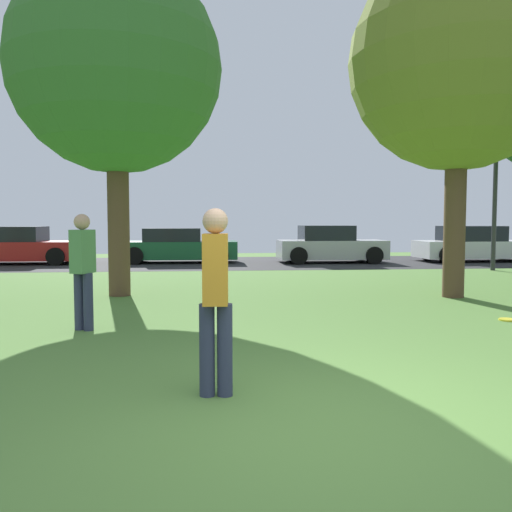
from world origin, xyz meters
name	(u,v)px	position (x,y,z in m)	size (l,w,h in m)	color
ground_plane	(326,425)	(0.00, 0.00, 0.00)	(44.00, 44.00, 0.00)	#547F38
road_strip	(231,263)	(0.00, 16.00, 0.00)	(44.00, 6.40, 0.01)	#28282B
oak_tree_left	(459,62)	(4.18, 6.58, 4.79)	(4.42, 4.42, 7.02)	brown
maple_tree_far	(116,68)	(-2.76, 7.45, 4.73)	(4.37, 4.37, 6.94)	brown
person_thrower	(83,266)	(-2.69, 3.85, 0.93)	(0.34, 0.38, 1.68)	#2D334C
person_bystander	(216,293)	(-0.84, 0.77, 0.94)	(0.30, 0.33, 1.69)	#2D334C
frisbee_disc	(508,320)	(3.84, 3.98, 0.01)	(0.27, 0.27, 0.03)	yellow
parked_car_red	(19,247)	(-7.82, 16.29, 0.63)	(4.32, 2.12, 1.37)	#B21E1E
parked_car_green	(177,247)	(-2.03, 16.32, 0.60)	(4.39, 1.94, 1.30)	#195633
parked_car_silver	(330,246)	(3.75, 15.84, 0.64)	(4.01, 1.98, 1.41)	#B7B7BC
parked_car_white	(475,245)	(9.52, 15.88, 0.63)	(4.55, 2.05, 1.38)	white
street_lamp_post	(495,200)	(8.21, 12.20, 2.25)	(0.14, 0.14, 4.50)	#2D2D33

